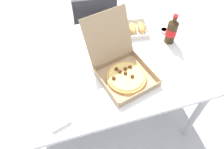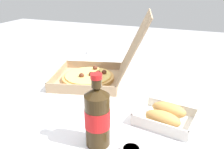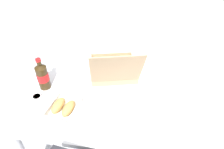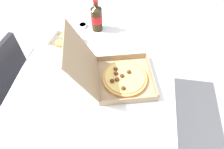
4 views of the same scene
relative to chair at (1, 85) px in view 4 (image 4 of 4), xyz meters
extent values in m
plane|color=#B2B2B7|center=(-0.06, -0.68, -0.48)|extent=(10.00, 10.00, 0.00)
cube|color=white|center=(-0.06, -0.68, 0.22)|extent=(1.27, 0.88, 0.03)
cylinder|color=#B7B7BC|center=(0.51, -1.05, -0.14)|extent=(0.05, 0.05, 0.68)
cylinder|color=#B7B7BC|center=(0.51, -0.31, -0.14)|extent=(0.05, 0.05, 0.68)
cube|color=#232328|center=(-0.02, -0.12, 0.16)|extent=(0.36, 0.08, 0.38)
cylinder|color=#B2B2B7|center=(0.20, 0.21, -0.26)|extent=(0.03, 0.03, 0.43)
cylinder|color=#B2B2B7|center=(0.15, -0.13, -0.26)|extent=(0.03, 0.03, 0.43)
cylinder|color=#B2B2B7|center=(-0.18, -0.08, -0.26)|extent=(0.03, 0.03, 0.43)
cube|color=tan|center=(0.00, -0.84, 0.23)|extent=(0.37, 0.37, 0.01)
cube|color=tan|center=(0.04, -0.99, 0.26)|extent=(0.30, 0.08, 0.04)
cube|color=tan|center=(-0.14, -0.88, 0.26)|extent=(0.08, 0.30, 0.04)
cube|color=tan|center=(0.15, -0.81, 0.26)|extent=(0.08, 0.30, 0.04)
cube|color=tan|center=(-0.03, -0.70, 0.26)|extent=(0.30, 0.08, 0.04)
cube|color=tan|center=(-0.05, -0.64, 0.42)|extent=(0.33, 0.20, 0.28)
cylinder|color=tan|center=(0.00, -0.84, 0.25)|extent=(0.25, 0.25, 0.02)
cylinder|color=#EAC666|center=(0.00, -0.84, 0.26)|extent=(0.22, 0.22, 0.01)
sphere|color=#562819|center=(0.01, -0.79, 0.27)|extent=(0.02, 0.02, 0.02)
sphere|color=#562819|center=(0.03, -0.86, 0.27)|extent=(0.02, 0.02, 0.02)
sphere|color=#562819|center=(0.05, -0.79, 0.27)|extent=(0.02, 0.02, 0.02)
sphere|color=#562819|center=(0.00, -0.83, 0.27)|extent=(0.02, 0.02, 0.02)
sphere|color=#562819|center=(-0.08, -0.84, 0.27)|extent=(0.02, 0.02, 0.02)
sphere|color=#562819|center=(-0.04, -0.78, 0.27)|extent=(0.02, 0.02, 0.02)
sphere|color=#562819|center=(-0.03, -0.81, 0.27)|extent=(0.02, 0.02, 0.02)
cube|color=white|center=(0.23, -0.44, 0.23)|extent=(0.18, 0.21, 0.00)
cube|color=silver|center=(0.21, -0.53, 0.25)|extent=(0.15, 0.03, 0.03)
cube|color=silver|center=(0.24, -0.35, 0.25)|extent=(0.15, 0.03, 0.03)
cube|color=silver|center=(0.15, -0.43, 0.25)|extent=(0.04, 0.19, 0.03)
cube|color=silver|center=(0.30, -0.45, 0.25)|extent=(0.04, 0.19, 0.03)
ellipsoid|color=tan|center=(0.19, -0.44, 0.26)|extent=(0.07, 0.13, 0.05)
ellipsoid|color=tan|center=(0.26, -0.45, 0.26)|extent=(0.07, 0.13, 0.05)
cylinder|color=#33230F|center=(0.41, -0.61, 0.31)|extent=(0.07, 0.07, 0.16)
cone|color=#33230F|center=(0.41, -0.61, 0.40)|extent=(0.07, 0.07, 0.02)
cylinder|color=#33230F|center=(0.41, -0.61, 0.43)|extent=(0.03, 0.03, 0.02)
cylinder|color=red|center=(0.41, -0.61, 0.45)|extent=(0.03, 0.03, 0.01)
cylinder|color=red|center=(0.41, -0.61, 0.32)|extent=(0.07, 0.07, 0.06)
cube|color=white|center=(-0.31, -0.64, 0.23)|extent=(0.25, 0.21, 0.00)
cylinder|color=white|center=(0.42, -0.51, 0.24)|extent=(0.06, 0.06, 0.02)
cylinder|color=#DBBC66|center=(0.42, -0.51, 0.25)|extent=(0.05, 0.05, 0.01)
camera|label=1|loc=(-0.31, -1.58, 1.29)|focal=33.99mm
camera|label=2|loc=(0.93, -0.37, 0.69)|focal=37.40mm
camera|label=3|loc=(-0.18, 0.30, 1.19)|focal=34.02mm
camera|label=4|loc=(-0.65, -0.87, 1.13)|focal=31.69mm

